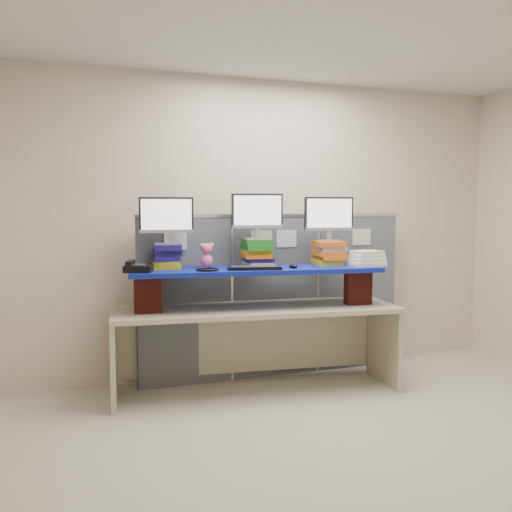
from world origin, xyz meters
name	(u,v)px	position (x,y,z in m)	size (l,w,h in m)	color
room	(379,238)	(0.00, 0.00, 1.40)	(5.00, 4.00, 2.80)	beige
cubicle_partition	(275,295)	(0.00, 1.78, 0.77)	(2.60, 0.06, 1.53)	#4E535C
desk	(256,324)	(-0.33, 1.39, 0.59)	(2.50, 1.00, 0.74)	#BCB38F
brick_pier_left	(148,294)	(-1.25, 1.45, 0.89)	(0.22, 0.12, 0.30)	maroon
brick_pier_right	(358,287)	(0.57, 1.23, 0.89)	(0.22, 0.12, 0.30)	maroon
blue_board	(256,270)	(-0.33, 1.39, 1.06)	(2.13, 0.53, 0.04)	navy
book_stack_left	(167,256)	(-1.06, 1.60, 1.18)	(0.28, 0.33, 0.20)	gold
book_stack_center	(257,253)	(-0.28, 1.50, 1.20)	(0.28, 0.33, 0.24)	#B7B4AE
book_stack_right	(328,253)	(0.37, 1.42, 1.19)	(0.28, 0.31, 0.21)	gold
monitor_left	(166,217)	(-1.06, 1.60, 1.51)	(0.45, 0.15, 0.39)	#9D9DA2
monitor_center	(257,213)	(-0.28, 1.50, 1.54)	(0.45, 0.15, 0.39)	#9D9DA2
monitor_right	(329,216)	(0.37, 1.42, 1.51)	(0.45, 0.15, 0.39)	#9D9DA2
keyboard	(254,268)	(-0.40, 1.26, 1.09)	(0.46, 0.24, 0.03)	black
mouse	(293,266)	(-0.05, 1.25, 1.10)	(0.06, 0.11, 0.04)	black
desk_phone	(137,268)	(-1.33, 1.41, 1.11)	(0.26, 0.25, 0.09)	black
headset	(207,269)	(-0.78, 1.32, 1.09)	(0.19, 0.19, 0.02)	black
plush_toy	(207,255)	(-0.73, 1.53, 1.19)	(0.12, 0.09, 0.21)	#FE6096
binder_stack	(367,259)	(0.64, 1.21, 1.14)	(0.29, 0.24, 0.13)	white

